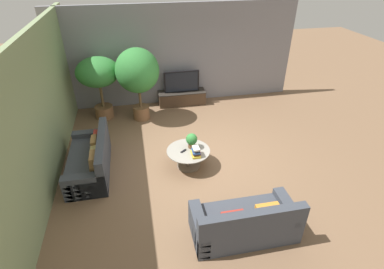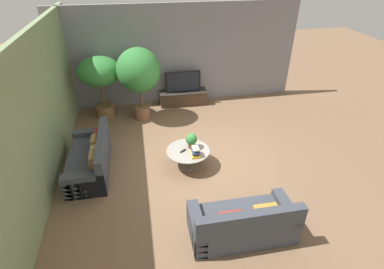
% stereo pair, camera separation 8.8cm
% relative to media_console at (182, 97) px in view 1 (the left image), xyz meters
% --- Properties ---
extents(ground_plane, '(24.00, 24.00, 0.00)m').
position_rel_media_console_xyz_m(ground_plane, '(-0.06, -2.94, -0.22)').
color(ground_plane, brown).
extents(back_wall_stone, '(7.40, 0.12, 3.00)m').
position_rel_media_console_xyz_m(back_wall_stone, '(-0.06, 0.32, 1.28)').
color(back_wall_stone, gray).
rests_on(back_wall_stone, ground).
extents(side_wall_left, '(0.12, 7.40, 3.00)m').
position_rel_media_console_xyz_m(side_wall_left, '(-3.32, -2.74, 1.28)').
color(side_wall_left, gray).
rests_on(side_wall_left, ground).
extents(media_console, '(1.49, 0.50, 0.43)m').
position_rel_media_console_xyz_m(media_console, '(0.00, 0.00, 0.00)').
color(media_console, '#473323').
rests_on(media_console, ground).
extents(television, '(1.09, 0.13, 0.67)m').
position_rel_media_console_xyz_m(television, '(-0.00, -0.00, 0.53)').
color(television, black).
rests_on(television, media_console).
extents(coffee_table, '(0.97, 0.97, 0.43)m').
position_rel_media_console_xyz_m(coffee_table, '(-0.41, -3.24, 0.08)').
color(coffee_table, '#756656').
rests_on(coffee_table, ground).
extents(couch_by_wall, '(0.84, 1.90, 0.84)m').
position_rel_media_console_xyz_m(couch_by_wall, '(-2.56, -2.99, 0.07)').
color(couch_by_wall, '#3D424C').
rests_on(couch_by_wall, ground).
extents(couch_near_entry, '(1.79, 0.84, 0.84)m').
position_rel_media_console_xyz_m(couch_near_entry, '(0.17, -5.36, 0.06)').
color(couch_near_entry, '#3D424C').
rests_on(couch_near_entry, ground).
extents(potted_palm_tall, '(1.18, 1.18, 1.80)m').
position_rel_media_console_xyz_m(potted_palm_tall, '(-2.40, -0.42, 1.08)').
color(potted_palm_tall, brown).
rests_on(potted_palm_tall, ground).
extents(potted_palm_corner, '(1.19, 1.19, 2.08)m').
position_rel_media_console_xyz_m(potted_palm_corner, '(-1.33, -0.72, 1.18)').
color(potted_palm_corner, brown).
rests_on(potted_palm_corner, ground).
extents(potted_plant_tabletop, '(0.26, 0.26, 0.35)m').
position_rel_media_console_xyz_m(potted_plant_tabletop, '(-0.31, -3.14, 0.41)').
color(potted_plant_tabletop, brown).
rests_on(potted_plant_tabletop, coffee_table).
extents(book_stack, '(0.21, 0.31, 0.20)m').
position_rel_media_console_xyz_m(book_stack, '(-0.28, -3.45, 0.29)').
color(book_stack, gold).
rests_on(book_stack, coffee_table).
extents(remote_black, '(0.15, 0.13, 0.02)m').
position_rel_media_console_xyz_m(remote_black, '(-0.52, -3.26, 0.22)').
color(remote_black, black).
rests_on(remote_black, coffee_table).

